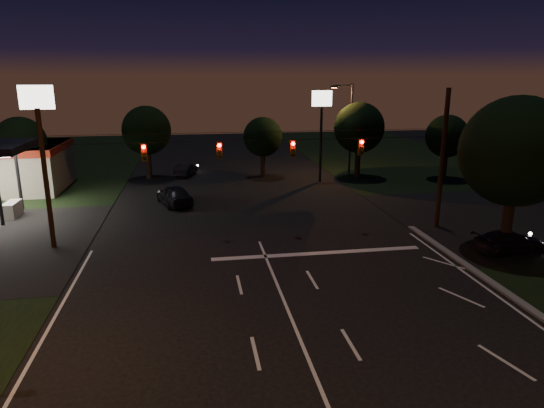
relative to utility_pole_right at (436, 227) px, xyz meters
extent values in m
plane|color=black|center=(-12.00, -15.00, 0.00)|extent=(140.00, 140.00, 0.00)
cube|color=black|center=(8.00, 1.00, 0.00)|extent=(20.00, 16.00, 0.02)
cube|color=silver|center=(-9.00, -3.50, 0.01)|extent=(12.00, 0.50, 0.01)
cylinder|color=black|center=(0.00, 0.00, 0.00)|extent=(0.30, 0.30, 9.00)
cylinder|color=black|center=(-24.00, 0.00, 0.00)|extent=(0.28, 0.28, 8.00)
cylinder|color=black|center=(-12.00, 0.00, 6.00)|extent=(24.00, 0.03, 0.03)
cylinder|color=black|center=(-12.00, 0.00, 6.50)|extent=(24.00, 0.02, 0.02)
cube|color=#3F3307|center=(-18.50, 0.00, 5.45)|extent=(0.32, 0.26, 1.00)
sphere|color=#FF0705|center=(-18.50, -0.16, 5.78)|extent=(0.22, 0.22, 0.22)
sphere|color=black|center=(-18.50, -0.16, 5.45)|extent=(0.20, 0.20, 0.20)
sphere|color=black|center=(-18.50, -0.16, 5.12)|extent=(0.20, 0.20, 0.20)
cube|color=#3F3307|center=(-14.20, 0.00, 5.45)|extent=(0.32, 0.26, 1.00)
sphere|color=#FF0705|center=(-14.20, -0.16, 5.78)|extent=(0.22, 0.22, 0.22)
sphere|color=black|center=(-14.20, -0.16, 5.45)|extent=(0.20, 0.20, 0.20)
sphere|color=black|center=(-14.20, -0.16, 5.12)|extent=(0.20, 0.20, 0.20)
cube|color=#3F3307|center=(-9.80, 0.00, 5.45)|extent=(0.32, 0.26, 1.00)
sphere|color=#FF0705|center=(-9.80, -0.16, 5.78)|extent=(0.22, 0.22, 0.22)
sphere|color=black|center=(-9.80, -0.16, 5.45)|extent=(0.20, 0.20, 0.20)
sphere|color=black|center=(-9.80, -0.16, 5.12)|extent=(0.20, 0.20, 0.20)
cube|color=#3F3307|center=(-5.50, 0.00, 5.45)|extent=(0.32, 0.26, 1.00)
sphere|color=#FF0705|center=(-5.50, -0.16, 5.78)|extent=(0.22, 0.22, 0.22)
sphere|color=black|center=(-5.50, -0.16, 5.45)|extent=(0.20, 0.20, 0.20)
sphere|color=black|center=(-5.50, -0.16, 5.12)|extent=(0.20, 0.20, 0.20)
cube|color=gray|center=(-28.50, 7.00, 0.55)|extent=(0.80, 2.00, 1.10)
cylinder|color=black|center=(-28.50, 9.00, 2.40)|extent=(0.24, 0.24, 4.80)
cylinder|color=black|center=(-26.00, 7.00, 3.75)|extent=(0.24, 0.24, 7.50)
cube|color=white|center=(-26.00, 7.00, 8.30)|extent=(2.20, 0.30, 1.60)
cylinder|color=black|center=(-4.00, 15.00, 3.50)|extent=(0.24, 0.24, 7.00)
cube|color=white|center=(-4.00, 15.00, 7.70)|extent=(1.80, 0.30, 1.40)
cylinder|color=black|center=(-0.50, 17.00, 4.50)|extent=(0.20, 0.20, 9.00)
cylinder|color=black|center=(-1.40, 17.00, 8.80)|extent=(1.80, 0.12, 0.12)
cube|color=black|center=(-2.30, 17.00, 8.70)|extent=(0.60, 0.35, 0.22)
cube|color=orange|center=(-2.30, 17.00, 8.58)|extent=(0.45, 0.25, 0.04)
cylinder|color=black|center=(1.50, -5.00, 2.00)|extent=(0.60, 0.60, 4.00)
sphere|color=black|center=(1.50, -5.00, 5.76)|extent=(6.00, 6.00, 6.00)
sphere|color=black|center=(2.10, -4.55, 5.58)|extent=(4.50, 4.50, 4.50)
sphere|color=black|center=(0.90, -4.70, 5.62)|extent=(4.20, 4.20, 4.20)
cylinder|color=black|center=(-30.00, 15.00, 1.50)|extent=(0.49, 0.49, 3.00)
sphere|color=black|center=(-30.00, 15.00, 4.32)|extent=(4.20, 4.20, 4.20)
sphere|color=black|center=(-29.58, 15.32, 4.19)|extent=(3.15, 3.15, 3.15)
sphere|color=black|center=(-30.42, 15.21, 4.23)|extent=(2.94, 2.94, 2.94)
cylinder|color=black|center=(-20.00, 19.00, 1.62)|extent=(0.52, 0.52, 3.25)
sphere|color=black|center=(-20.00, 19.00, 4.68)|extent=(4.60, 4.60, 4.60)
sphere|color=black|center=(-19.54, 19.34, 4.54)|extent=(3.45, 3.45, 3.45)
sphere|color=black|center=(-20.46, 19.23, 4.58)|extent=(3.22, 3.22, 3.22)
cylinder|color=black|center=(-9.00, 18.00, 1.38)|extent=(0.47, 0.47, 2.75)
sphere|color=black|center=(-9.00, 18.00, 3.96)|extent=(3.80, 3.80, 3.80)
sphere|color=black|center=(-8.62, 18.28, 3.85)|extent=(2.85, 2.85, 2.85)
sphere|color=black|center=(-9.38, 18.19, 3.87)|extent=(2.66, 2.66, 2.66)
cylinder|color=black|center=(0.00, 16.00, 1.70)|extent=(0.53, 0.53, 3.40)
sphere|color=black|center=(0.00, 16.00, 4.90)|extent=(4.80, 4.80, 4.80)
sphere|color=black|center=(0.48, 16.36, 4.75)|extent=(3.60, 3.60, 3.60)
sphere|color=black|center=(-0.48, 16.24, 4.79)|extent=(3.36, 3.36, 3.36)
cylinder|color=black|center=(8.00, 14.00, 1.45)|extent=(0.48, 0.48, 2.90)
sphere|color=black|center=(8.00, 14.00, 4.18)|extent=(4.00, 4.00, 4.00)
sphere|color=black|center=(8.40, 14.30, 4.06)|extent=(3.00, 3.00, 3.00)
sphere|color=black|center=(7.60, 14.20, 4.09)|extent=(2.80, 2.80, 2.80)
imported|color=black|center=(-17.30, 8.56, 0.79)|extent=(3.27, 4.97, 1.57)
imported|color=black|center=(-16.50, 19.85, 0.63)|extent=(2.43, 4.03, 1.25)
imported|color=black|center=(1.81, -5.00, 0.61)|extent=(4.39, 2.20, 1.22)
camera|label=1|loc=(-15.73, -28.47, 9.76)|focal=32.00mm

